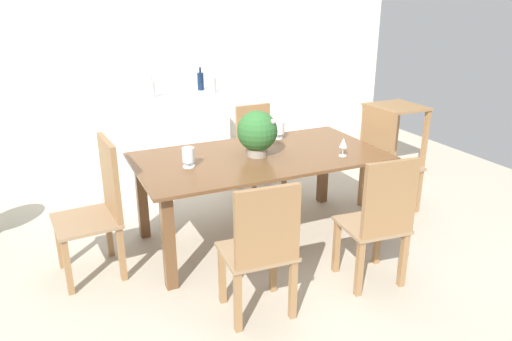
{
  "coord_description": "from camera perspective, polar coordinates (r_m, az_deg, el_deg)",
  "views": [
    {
      "loc": [
        -1.61,
        -3.5,
        2.03
      ],
      "look_at": [
        0.03,
        0.07,
        0.57
      ],
      "focal_mm": 33.96,
      "sensor_mm": 36.0,
      "label": 1
    }
  ],
  "objects": [
    {
      "name": "wine_bottle_dark",
      "position": [
        5.62,
        -5.12,
        9.97
      ],
      "size": [
        0.07,
        0.07,
        0.25
      ],
      "color": "#B2BFB7",
      "rests_on": "kitchen_counter"
    },
    {
      "name": "chair_foot_end",
      "position": [
        4.73,
        14.85,
        1.63
      ],
      "size": [
        0.48,
        0.47,
        1.04
      ],
      "rotation": [
        0.0,
        0.0,
        1.62
      ],
      "color": "olive",
      "rests_on": "ground"
    },
    {
      "name": "ground_plane",
      "position": [
        4.36,
        0.03,
        -7.41
      ],
      "size": [
        7.04,
        7.04,
        0.0
      ],
      "primitive_type": "plane",
      "color": "#BCB29E"
    },
    {
      "name": "wine_bottle_clear",
      "position": [
        5.48,
        -12.2,
        9.35
      ],
      "size": [
        0.08,
        0.08,
        0.24
      ],
      "color": "#B2BFB7",
      "rests_on": "kitchen_counter"
    },
    {
      "name": "crystal_vase_center_near",
      "position": [
        4.44,
        2.69,
        5.0
      ],
      "size": [
        0.11,
        0.11,
        0.16
      ],
      "color": "silver",
      "rests_on": "dining_table"
    },
    {
      "name": "chair_far_right",
      "position": [
        5.15,
        0.16,
        3.13
      ],
      "size": [
        0.43,
        0.45,
        0.91
      ],
      "rotation": [
        0.0,
        0.0,
        0.01
      ],
      "color": "olive",
      "rests_on": "ground"
    },
    {
      "name": "side_table",
      "position": [
        5.98,
        16.06,
        5.53
      ],
      "size": [
        0.58,
        0.59,
        0.78
      ],
      "color": "olive",
      "rests_on": "ground"
    },
    {
      "name": "chair_near_left",
      "position": [
        3.06,
        0.71,
        -8.88
      ],
      "size": [
        0.48,
        0.43,
        0.96
      ],
      "rotation": [
        0.0,
        0.0,
        3.08
      ],
      "color": "olive",
      "rests_on": "ground"
    },
    {
      "name": "flower_centerpiece",
      "position": [
        3.93,
        0.15,
        4.53
      ],
      "size": [
        0.33,
        0.33,
        0.38
      ],
      "color": "gray",
      "rests_on": "dining_table"
    },
    {
      "name": "kitchen_counter",
      "position": [
        5.72,
        -12.12,
        4.01
      ],
      "size": [
        1.67,
        0.67,
        0.93
      ],
      "primitive_type": "cube",
      "color": "white",
      "rests_on": "ground"
    },
    {
      "name": "wine_glass",
      "position": [
        4.01,
        10.25,
        3.15
      ],
      "size": [
        0.07,
        0.07,
        0.15
      ],
      "color": "silver",
      "rests_on": "dining_table"
    },
    {
      "name": "crystal_vase_left",
      "position": [
        3.74,
        -7.97,
        1.7
      ],
      "size": [
        0.1,
        0.1,
        0.16
      ],
      "color": "silver",
      "rests_on": "dining_table"
    },
    {
      "name": "chair_head_end",
      "position": [
        3.75,
        -17.95,
        -3.6
      ],
      "size": [
        0.48,
        0.51,
        1.04
      ],
      "rotation": [
        0.0,
        0.0,
        -1.5
      ],
      "color": "olive",
      "rests_on": "ground"
    },
    {
      "name": "back_wall",
      "position": [
        6.35,
        -10.11,
        13.45
      ],
      "size": [
        6.4,
        0.1,
        2.6
      ],
      "primitive_type": "cube",
      "color": "silver",
      "rests_on": "ground"
    },
    {
      "name": "chair_near_right",
      "position": [
        3.5,
        14.42,
        -5.43
      ],
      "size": [
        0.47,
        0.45,
        0.99
      ],
      "rotation": [
        0.0,
        0.0,
        3.04
      ],
      "color": "olive",
      "rests_on": "ground"
    },
    {
      "name": "dining_table",
      "position": [
        4.04,
        0.42,
        0.34
      ],
      "size": [
        2.03,
        1.08,
        0.76
      ],
      "color": "brown",
      "rests_on": "ground"
    },
    {
      "name": "wine_bottle_tall",
      "position": [
        5.84,
        -6.55,
        10.42
      ],
      "size": [
        0.07,
        0.07,
        0.27
      ],
      "color": "#0F1E38",
      "rests_on": "kitchen_counter"
    }
  ]
}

